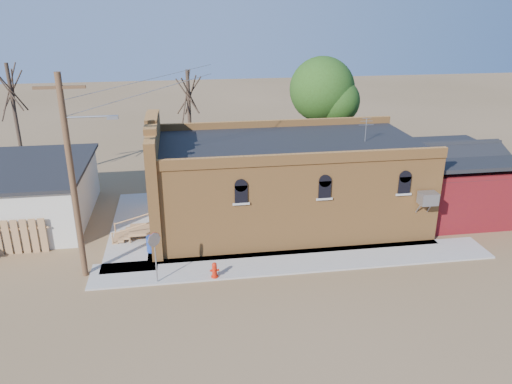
{
  "coord_description": "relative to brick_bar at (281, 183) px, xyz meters",
  "views": [
    {
      "loc": [
        -3.58,
        -19.38,
        11.58
      ],
      "look_at": [
        0.04,
        4.17,
        2.4
      ],
      "focal_mm": 35.0,
      "sensor_mm": 36.0,
      "label": 1
    }
  ],
  "objects": [
    {
      "name": "utility_pole",
      "position": [
        -9.79,
        -4.29,
        2.43
      ],
      "size": [
        3.12,
        0.26,
        9.0
      ],
      "color": "#4A2E1D",
      "rests_on": "ground"
    },
    {
      "name": "stop_sign",
      "position": [
        -6.61,
        -5.49,
        -0.44
      ],
      "size": [
        0.53,
        0.45,
        2.36
      ],
      "rotation": [
        0.0,
        0.0,
        0.25
      ],
      "color": "gray",
      "rests_on": "sidewalk_south"
    },
    {
      "name": "brick_bar",
      "position": [
        0.0,
        0.0,
        0.0
      ],
      "size": [
        16.4,
        7.97,
        6.3
      ],
      "color": "#B47337",
      "rests_on": "ground"
    },
    {
      "name": "sidewalk_south",
      "position": [
        -0.14,
        -4.59,
        -2.3
      ],
      "size": [
        19.0,
        2.2,
        0.08
      ],
      "primitive_type": "cube",
      "color": "#9E9991",
      "rests_on": "ground"
    },
    {
      "name": "tree_bare_near",
      "position": [
        -4.64,
        7.51,
        3.62
      ],
      "size": [
        2.8,
        2.8,
        7.65
      ],
      "color": "#453427",
      "rests_on": "ground"
    },
    {
      "name": "trash_barrel",
      "position": [
        -6.94,
        -2.58,
        -1.86
      ],
      "size": [
        0.68,
        0.68,
        0.79
      ],
      "primitive_type": "cylinder",
      "rotation": [
        0.0,
        0.0,
        -0.44
      ],
      "color": "navy",
      "rests_on": "sidewalk_west"
    },
    {
      "name": "fire_hydrant",
      "position": [
        -4.1,
        -5.5,
        -1.9
      ],
      "size": [
        0.42,
        0.41,
        0.72
      ],
      "rotation": [
        0.0,
        0.0,
        0.34
      ],
      "color": "red",
      "rests_on": "sidewalk_south"
    },
    {
      "name": "tree_bare_far",
      "position": [
        -15.64,
        8.51,
        4.02
      ],
      "size": [
        2.8,
        2.8,
        8.16
      ],
      "color": "#453427",
      "rests_on": "ground"
    },
    {
      "name": "sidewalk_west",
      "position": [
        -7.94,
        0.51,
        -2.3
      ],
      "size": [
        2.6,
        10.0,
        0.08
      ],
      "primitive_type": "cube",
      "color": "#9E9991",
      "rests_on": "ground"
    },
    {
      "name": "ground",
      "position": [
        -1.64,
        -5.49,
        -2.34
      ],
      "size": [
        120.0,
        120.0,
        0.0
      ],
      "primitive_type": "plane",
      "color": "brown",
      "rests_on": "ground"
    },
    {
      "name": "tree_leafy",
      "position": [
        4.36,
        8.01,
        3.59
      ],
      "size": [
        4.4,
        4.4,
        8.15
      ],
      "color": "#453427",
      "rests_on": "ground"
    },
    {
      "name": "red_shed",
      "position": [
        9.86,
        0.01,
        -0.07
      ],
      "size": [
        5.4,
        6.4,
        4.3
      ],
      "color": "maroon",
      "rests_on": "ground"
    }
  ]
}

